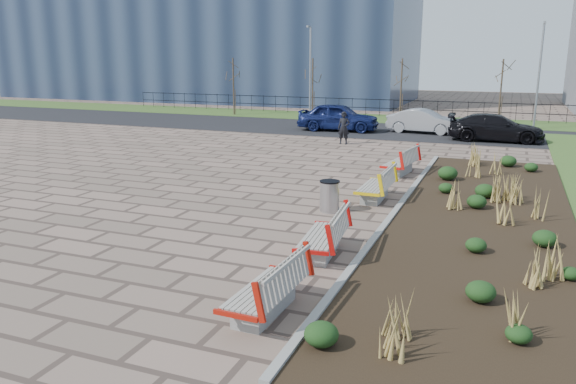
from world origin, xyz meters
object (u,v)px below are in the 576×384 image
at_px(bench_a, 264,286).
at_px(bench_b, 321,233).
at_px(bench_d, 400,161).
at_px(pedestrian, 344,128).
at_px(litter_bin, 329,197).
at_px(car_silver, 424,121).
at_px(bench_c, 375,184).
at_px(car_blue, 338,117).
at_px(lamp_west, 310,74).
at_px(lamp_east, 539,77).
at_px(car_black, 496,128).

xyz_separation_m(bench_a, bench_b, (0.00, 3.12, 0.00)).
relative_size(bench_d, pedestrian, 1.31).
bearing_deg(litter_bin, bench_b, -75.42).
height_order(litter_bin, car_silver, car_silver).
distance_m(bench_b, bench_c, 5.18).
bearing_deg(litter_bin, bench_d, 81.18).
xyz_separation_m(bench_b, car_blue, (-5.53, 19.85, 0.31)).
distance_m(bench_b, car_blue, 20.61).
bearing_deg(lamp_west, bench_a, -72.12).
bearing_deg(bench_d, lamp_west, 128.02).
distance_m(litter_bin, lamp_east, 22.28).
relative_size(litter_bin, car_silver, 0.22).
bearing_deg(pedestrian, car_black, 23.88).
distance_m(litter_bin, car_blue, 17.05).
bearing_deg(car_black, car_silver, 64.52).
bearing_deg(car_silver, bench_b, -170.73).
relative_size(bench_a, litter_bin, 2.40).
height_order(bench_a, bench_c, same).
bearing_deg(lamp_west, pedestrian, -61.68).
height_order(bench_d, litter_bin, bench_d).
bearing_deg(car_black, bench_d, 160.86).
distance_m(litter_bin, car_black, 16.05).
bearing_deg(car_blue, pedestrian, -164.65).
bearing_deg(car_black, bench_b, 169.01).
height_order(bench_c, lamp_east, lamp_east).
relative_size(car_black, lamp_east, 0.78).
distance_m(pedestrian, car_black, 7.85).
xyz_separation_m(car_silver, car_black, (3.85, -1.68, 0.02)).
height_order(car_blue, car_black, car_blue).
height_order(litter_bin, lamp_west, lamp_west).
bearing_deg(litter_bin, lamp_east, 74.55).
bearing_deg(bench_a, lamp_west, 109.96).
relative_size(bench_d, lamp_west, 0.35).
distance_m(bench_a, pedestrian, 18.84).
bearing_deg(lamp_east, car_blue, -154.94).
xyz_separation_m(car_black, lamp_east, (1.97, 5.77, 2.34)).
bearing_deg(bench_b, lamp_east, 73.06).
distance_m(bench_b, car_silver, 20.70).
xyz_separation_m(bench_d, lamp_east, (5.00, 15.56, 2.54)).
bearing_deg(bench_a, bench_b, 92.08).
xyz_separation_m(bench_d, car_black, (3.03, 9.79, 0.20)).
xyz_separation_m(bench_b, lamp_west, (-9.00, 24.78, 2.54)).
distance_m(bench_b, pedestrian, 15.80).
height_order(car_silver, car_black, car_black).
distance_m(pedestrian, lamp_west, 10.98).
relative_size(bench_a, lamp_east, 0.35).
distance_m(bench_a, lamp_west, 29.42).
xyz_separation_m(bench_d, car_blue, (-5.53, 10.63, 0.31)).
relative_size(bench_a, pedestrian, 1.31).
relative_size(bench_b, car_black, 0.45).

